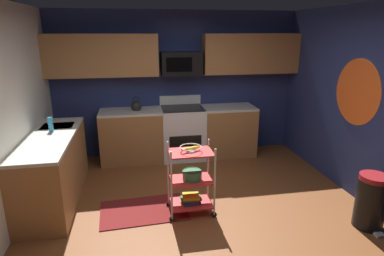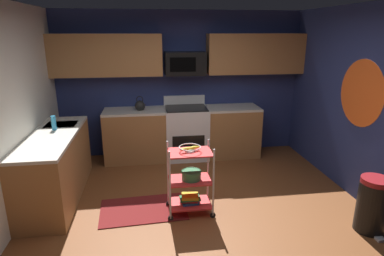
{
  "view_description": "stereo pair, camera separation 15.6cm",
  "coord_description": "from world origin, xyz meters",
  "px_view_note": "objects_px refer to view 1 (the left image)",
  "views": [
    {
      "loc": [
        -0.77,
        -3.46,
        2.25
      ],
      "look_at": [
        -0.06,
        0.46,
        1.05
      ],
      "focal_mm": 30.34,
      "sensor_mm": 36.0,
      "label": 1
    },
    {
      "loc": [
        -0.62,
        -3.49,
        2.25
      ],
      "look_at": [
        -0.06,
        0.46,
        1.05
      ],
      "focal_mm": 30.34,
      "sensor_mm": 36.0,
      "label": 2
    }
  ],
  "objects_px": {
    "rolling_cart": "(191,180)",
    "trash_can": "(371,201)",
    "book_stack": "(191,199)",
    "kettle": "(136,106)",
    "microwave": "(181,63)",
    "fruit_bowl": "(191,148)",
    "mixing_bowl_large": "(192,175)",
    "oven_range": "(183,132)",
    "dish_soap_bottle": "(51,124)"
  },
  "relations": [
    {
      "from": "microwave",
      "to": "mixing_bowl_large",
      "type": "relative_size",
      "value": 2.78
    },
    {
      "from": "mixing_bowl_large",
      "to": "dish_soap_bottle",
      "type": "distance_m",
      "value": 2.07
    },
    {
      "from": "oven_range",
      "to": "trash_can",
      "type": "bearing_deg",
      "value": -54.73
    },
    {
      "from": "dish_soap_bottle",
      "to": "trash_can",
      "type": "xyz_separation_m",
      "value": [
        3.82,
        -1.56,
        -0.69
      ]
    },
    {
      "from": "dish_soap_bottle",
      "to": "kettle",
      "type": "bearing_deg",
      "value": 41.39
    },
    {
      "from": "oven_range",
      "to": "mixing_bowl_large",
      "type": "height_order",
      "value": "oven_range"
    },
    {
      "from": "dish_soap_bottle",
      "to": "mixing_bowl_large",
      "type": "bearing_deg",
      "value": -25.87
    },
    {
      "from": "book_stack",
      "to": "trash_can",
      "type": "bearing_deg",
      "value": -18.72
    },
    {
      "from": "book_stack",
      "to": "kettle",
      "type": "relative_size",
      "value": 1.0
    },
    {
      "from": "oven_range",
      "to": "microwave",
      "type": "distance_m",
      "value": 1.23
    },
    {
      "from": "microwave",
      "to": "trash_can",
      "type": "relative_size",
      "value": 1.06
    },
    {
      "from": "microwave",
      "to": "rolling_cart",
      "type": "distance_m",
      "value": 2.38
    },
    {
      "from": "oven_range",
      "to": "fruit_bowl",
      "type": "distance_m",
      "value": 1.96
    },
    {
      "from": "microwave",
      "to": "fruit_bowl",
      "type": "relative_size",
      "value": 2.57
    },
    {
      "from": "rolling_cart",
      "to": "trash_can",
      "type": "bearing_deg",
      "value": -18.72
    },
    {
      "from": "microwave",
      "to": "fruit_bowl",
      "type": "bearing_deg",
      "value": -95.31
    },
    {
      "from": "rolling_cart",
      "to": "book_stack",
      "type": "relative_size",
      "value": 3.48
    },
    {
      "from": "fruit_bowl",
      "to": "oven_range",
      "type": "bearing_deg",
      "value": 84.39
    },
    {
      "from": "microwave",
      "to": "mixing_bowl_large",
      "type": "height_order",
      "value": "microwave"
    },
    {
      "from": "trash_can",
      "to": "oven_range",
      "type": "bearing_deg",
      "value": 125.27
    },
    {
      "from": "oven_range",
      "to": "mixing_bowl_large",
      "type": "relative_size",
      "value": 4.37
    },
    {
      "from": "kettle",
      "to": "oven_range",
      "type": "bearing_deg",
      "value": 0.27
    },
    {
      "from": "dish_soap_bottle",
      "to": "trash_can",
      "type": "relative_size",
      "value": 0.3
    },
    {
      "from": "kettle",
      "to": "microwave",
      "type": "bearing_deg",
      "value": 7.64
    },
    {
      "from": "rolling_cart",
      "to": "dish_soap_bottle",
      "type": "height_order",
      "value": "dish_soap_bottle"
    },
    {
      "from": "oven_range",
      "to": "dish_soap_bottle",
      "type": "xyz_separation_m",
      "value": [
        -1.98,
        -1.04,
        0.54
      ]
    },
    {
      "from": "microwave",
      "to": "book_stack",
      "type": "height_order",
      "value": "microwave"
    },
    {
      "from": "microwave",
      "to": "rolling_cart",
      "type": "xyz_separation_m",
      "value": [
        -0.19,
        -2.02,
        -1.25
      ]
    },
    {
      "from": "trash_can",
      "to": "kettle",
      "type": "bearing_deg",
      "value": 135.57
    },
    {
      "from": "fruit_bowl",
      "to": "mixing_bowl_large",
      "type": "relative_size",
      "value": 1.08
    },
    {
      "from": "rolling_cart",
      "to": "fruit_bowl",
      "type": "height_order",
      "value": "rolling_cart"
    },
    {
      "from": "trash_can",
      "to": "dish_soap_bottle",
      "type": "bearing_deg",
      "value": 157.73
    },
    {
      "from": "rolling_cart",
      "to": "kettle",
      "type": "relative_size",
      "value": 3.47
    },
    {
      "from": "microwave",
      "to": "mixing_bowl_large",
      "type": "bearing_deg",
      "value": -94.81
    },
    {
      "from": "microwave",
      "to": "book_stack",
      "type": "bearing_deg",
      "value": -95.31
    },
    {
      "from": "rolling_cart",
      "to": "mixing_bowl_large",
      "type": "distance_m",
      "value": 0.07
    },
    {
      "from": "microwave",
      "to": "oven_range",
      "type": "bearing_deg",
      "value": -89.74
    },
    {
      "from": "mixing_bowl_large",
      "to": "book_stack",
      "type": "distance_m",
      "value": 0.33
    },
    {
      "from": "kettle",
      "to": "trash_can",
      "type": "xyz_separation_m",
      "value": [
        2.65,
        -2.6,
        -0.67
      ]
    },
    {
      "from": "oven_range",
      "to": "dish_soap_bottle",
      "type": "bearing_deg",
      "value": -152.39
    },
    {
      "from": "rolling_cart",
      "to": "kettle",
      "type": "xyz_separation_m",
      "value": [
        -0.62,
        1.91,
        0.54
      ]
    },
    {
      "from": "book_stack",
      "to": "trash_can",
      "type": "height_order",
      "value": "trash_can"
    },
    {
      "from": "microwave",
      "to": "trash_can",
      "type": "height_order",
      "value": "microwave"
    },
    {
      "from": "oven_range",
      "to": "microwave",
      "type": "bearing_deg",
      "value": 90.26
    },
    {
      "from": "oven_range",
      "to": "dish_soap_bottle",
      "type": "distance_m",
      "value": 2.3
    },
    {
      "from": "oven_range",
      "to": "trash_can",
      "type": "height_order",
      "value": "oven_range"
    },
    {
      "from": "microwave",
      "to": "trash_can",
      "type": "xyz_separation_m",
      "value": [
        1.84,
        -2.71,
        -1.37
      ]
    },
    {
      "from": "rolling_cart",
      "to": "mixing_bowl_large",
      "type": "xyz_separation_m",
      "value": [
        0.02,
        -0.0,
        0.07
      ]
    },
    {
      "from": "mixing_bowl_large",
      "to": "trash_can",
      "type": "relative_size",
      "value": 0.38
    },
    {
      "from": "oven_range",
      "to": "kettle",
      "type": "relative_size",
      "value": 4.17
    }
  ]
}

